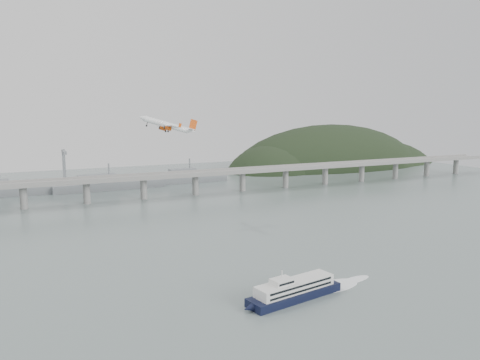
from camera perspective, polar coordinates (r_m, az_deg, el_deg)
name	(u,v)px	position (r m, az deg, el deg)	size (l,w,h in m)	color
ground	(281,257)	(266.67, 5.05, -9.32)	(900.00, 900.00, 0.00)	slate
bridge	(174,178)	(442.65, -8.06, 0.23)	(800.00, 22.00, 23.90)	gray
headland	(337,179)	(695.82, 11.79, 0.15)	(365.00, 155.00, 156.00)	black
ferry	(295,290)	(211.25, 6.67, -13.17)	(75.72, 23.19, 14.37)	black
airliner	(168,125)	(324.98, -8.75, 6.59)	(42.18, 38.01, 14.77)	white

